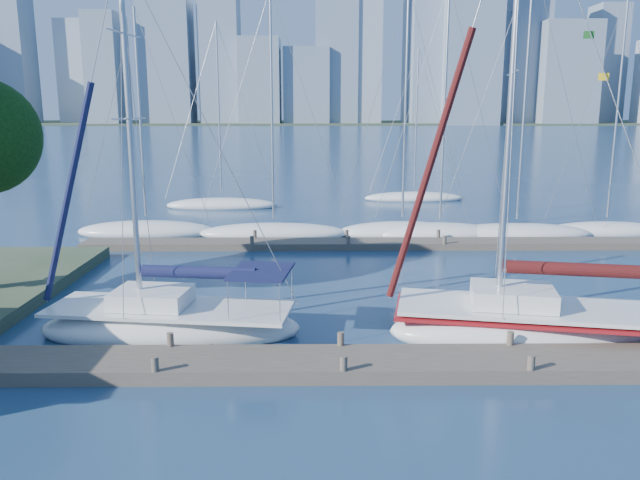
{
  "coord_description": "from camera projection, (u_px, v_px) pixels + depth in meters",
  "views": [
    {
      "loc": [
        -0.78,
        -16.4,
        7.21
      ],
      "look_at": [
        -0.58,
        4.0,
        2.92
      ],
      "focal_mm": 35.0,
      "sensor_mm": 36.0,
      "label": 1
    }
  ],
  "objects": [
    {
      "name": "ground",
      "position": [
        342.0,
        371.0,
        17.54
      ],
      "size": [
        700.0,
        700.0,
        0.0
      ],
      "primitive_type": "plane",
      "color": "#182D4D",
      "rests_on": "ground"
    },
    {
      "name": "near_dock",
      "position": [
        342.0,
        364.0,
        17.5
      ],
      "size": [
        26.0,
        2.0,
        0.4
      ],
      "primitive_type": "cube",
      "color": "#4B4237",
      "rests_on": "ground"
    },
    {
      "name": "far_dock",
      "position": [
        366.0,
        244.0,
        33.18
      ],
      "size": [
        30.0,
        1.8,
        0.36
      ],
      "primitive_type": "cube",
      "color": "#4B4237",
      "rests_on": "ground"
    },
    {
      "name": "far_shore",
      "position": [
        315.0,
        123.0,
        330.68
      ],
      "size": [
        800.0,
        100.0,
        1.5
      ],
      "primitive_type": "cube",
      "color": "#38472D",
      "rests_on": "ground"
    },
    {
      "name": "sailboat_navy",
      "position": [
        170.0,
        308.0,
        20.05
      ],
      "size": [
        8.68,
        3.8,
        12.38
      ],
      "rotation": [
        0.0,
        0.0,
        -0.13
      ],
      "color": "white",
      "rests_on": "ground"
    },
    {
      "name": "sailboat_maroon",
      "position": [
        532.0,
        305.0,
        19.8
      ],
      "size": [
        9.48,
        4.64,
        14.8
      ],
      "rotation": [
        0.0,
        0.0,
        -0.19
      ],
      "color": "white",
      "rests_on": "ground"
    },
    {
      "name": "bg_boat_0",
      "position": [
        147.0,
        230.0,
        36.34
      ],
      "size": [
        8.42,
        4.59,
        13.08
      ],
      "rotation": [
        0.0,
        0.0,
        -0.27
      ],
      "color": "white",
      "rests_on": "ground"
    },
    {
      "name": "bg_boat_1",
      "position": [
        274.0,
        232.0,
        35.87
      ],
      "size": [
        8.76,
        3.16,
        13.88
      ],
      "rotation": [
        0.0,
        0.0,
        -0.1
      ],
      "color": "white",
      "rests_on": "ground"
    },
    {
      "name": "bg_boat_2",
      "position": [
        402.0,
        231.0,
        36.14
      ],
      "size": [
        7.81,
        4.58,
        14.11
      ],
      "rotation": [
        0.0,
        0.0,
        -0.31
      ],
      "color": "white",
      "rests_on": "ground"
    },
    {
      "name": "bg_boat_3",
      "position": [
        440.0,
        233.0,
        35.57
      ],
      "size": [
        7.77,
        3.97,
        14.1
      ],
      "rotation": [
        0.0,
        0.0,
        -0.2
      ],
      "color": "white",
      "rests_on": "ground"
    },
    {
      "name": "bg_boat_4",
      "position": [
        516.0,
        233.0,
        35.54
      ],
      "size": [
        8.91,
        3.04,
        15.34
      ],
      "rotation": [
        0.0,
        0.0,
        -0.07
      ],
      "color": "white",
      "rests_on": "ground"
    },
    {
      "name": "bg_boat_5",
      "position": [
        606.0,
        230.0,
        36.43
      ],
      "size": [
        7.36,
        2.35,
        13.85
      ],
      "rotation": [
        0.0,
        0.0,
        0.01
      ],
      "color": "white",
      "rests_on": "ground"
    },
    {
      "name": "bg_boat_6",
      "position": [
        222.0,
        204.0,
        46.39
      ],
      "size": [
        8.49,
        5.16,
        13.64
      ],
      "rotation": [
        0.0,
        0.0,
        0.38
      ],
      "color": "white",
      "rests_on": "ground"
    },
    {
      "name": "bg_boat_7",
      "position": [
        414.0,
        197.0,
        50.25
      ],
      "size": [
        8.19,
        4.73,
        12.19
      ],
      "rotation": [
        0.0,
        0.0,
        0.36
      ],
      "color": "white",
      "rests_on": "ground"
    },
    {
      "name": "skyline",
      "position": [
        351.0,
        47.0,
        294.64
      ],
      "size": [
        503.43,
        51.31,
        114.45
      ],
      "color": "gray",
      "rests_on": "ground"
    }
  ]
}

